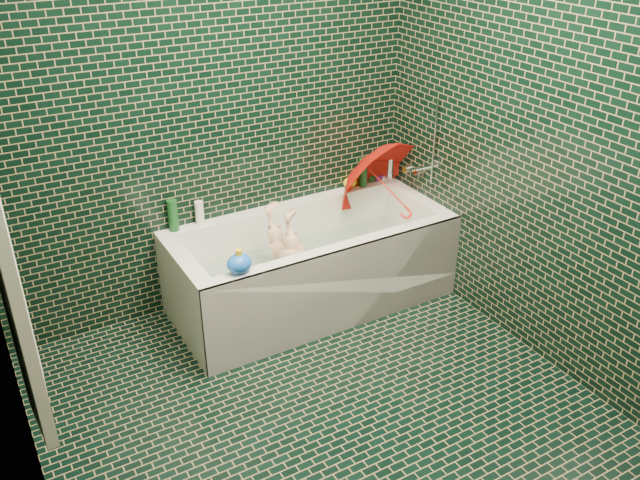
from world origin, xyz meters
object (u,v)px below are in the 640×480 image
bathtub (313,274)px  child (292,267)px  umbrella (387,187)px  bath_toy (239,263)px  rubber_duck (351,181)px

bathtub → child: bearing=-175.3°
child → umbrella: 0.83m
bath_toy → umbrella: bearing=31.6°
child → rubber_duck: (0.65, 0.37, 0.29)m
bathtub → bath_toy: (-0.60, -0.29, 0.40)m
rubber_duck → bath_toy: bath_toy is taller
umbrella → rubber_duck: size_ratio=4.61×
bathtub → rubber_duck: (0.50, 0.36, 0.38)m
bathtub → rubber_duck: size_ratio=13.41×
bathtub → child: (-0.15, -0.01, 0.10)m
child → umbrella: bearing=84.8°
bathtub → rubber_duck: bearing=35.6°
umbrella → bath_toy: size_ratio=3.66×
child → rubber_duck: rubber_duck is taller
umbrella → bathtub: bearing=-176.1°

